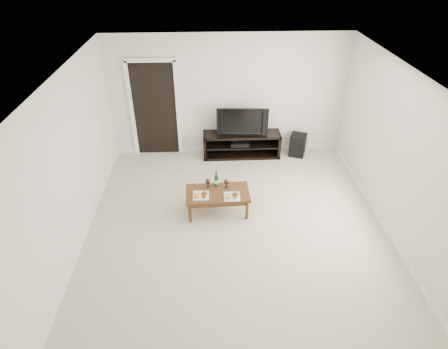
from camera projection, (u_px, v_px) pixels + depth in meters
floor at (236, 230)px, 6.28m from camera, size 5.50×5.50×0.00m
back_wall at (228, 96)px, 7.89m from camera, size 5.00×0.04×2.60m
ceiling at (240, 78)px, 4.85m from camera, size 5.00×5.50×0.04m
doorway at (155, 110)px, 7.95m from camera, size 0.90×0.02×2.05m
media_console at (241, 145)px, 8.23m from camera, size 1.68×0.45×0.55m
television at (242, 120)px, 7.91m from camera, size 1.09×0.21×0.62m
av_receiver at (240, 143)px, 8.19m from camera, size 0.41×0.32×0.08m
subwoofer at (298, 145)px, 8.28m from camera, size 0.43×0.43×0.49m
coffee_table at (218, 202)px, 6.59m from camera, size 1.12×0.64×0.42m
plate_left at (201, 194)px, 6.37m from camera, size 0.27×0.27×0.07m
plate_right at (232, 195)px, 6.35m from camera, size 0.27×0.27×0.07m
wine_bottle at (216, 177)px, 6.56m from camera, size 0.07×0.07×0.35m
goblet_left at (208, 183)px, 6.58m from camera, size 0.09×0.09×0.17m
goblet_right at (227, 183)px, 6.56m from camera, size 0.09×0.09×0.17m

